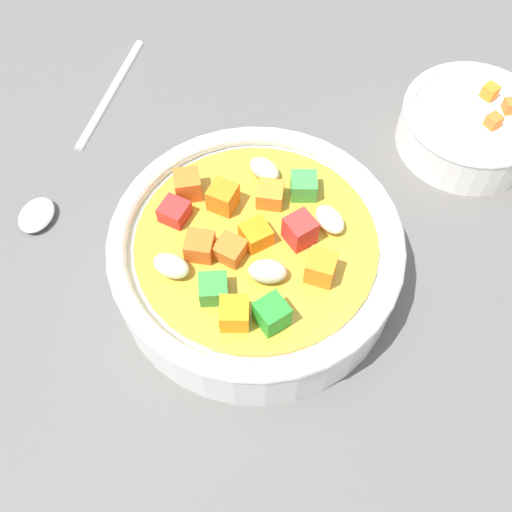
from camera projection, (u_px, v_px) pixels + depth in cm
name	position (u px, v px, depth cm)	size (l,w,h in cm)	color
ground_plane	(256.00, 280.00, 44.60)	(140.00, 140.00, 2.00)	#565451
soup_bowl_main	(256.00, 253.00, 41.33)	(19.95, 19.95, 6.47)	white
spoon	(75.00, 150.00, 49.23)	(12.98, 20.37, 1.07)	silver
side_bowl_small	(470.00, 126.00, 48.52)	(11.39, 11.39, 4.37)	white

